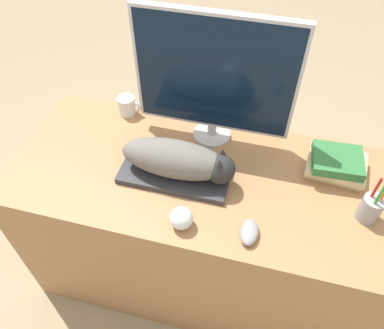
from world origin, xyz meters
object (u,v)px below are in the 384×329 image
(computer_mouse, at_px, (249,232))
(book_stack, at_px, (336,164))
(pen_cup, at_px, (371,208))
(baseball, at_px, (181,218))
(cat, at_px, (181,160))
(coffee_mug, at_px, (127,106))
(keyboard, at_px, (175,174))
(monitor, at_px, (215,78))

(computer_mouse, height_order, book_stack, book_stack)
(pen_cup, bearing_deg, baseball, -162.53)
(cat, distance_m, coffee_mug, 0.44)
(baseball, distance_m, book_stack, 0.61)
(cat, bearing_deg, computer_mouse, -33.34)
(keyboard, xyz_separation_m, monitor, (0.08, 0.24, 0.27))
(monitor, bearing_deg, computer_mouse, -62.73)
(book_stack, bearing_deg, baseball, -143.10)
(coffee_mug, bearing_deg, computer_mouse, -38.40)
(coffee_mug, relative_size, pen_cup, 0.49)
(monitor, xyz_separation_m, pen_cup, (0.59, -0.26, -0.23))
(cat, xyz_separation_m, computer_mouse, (0.28, -0.18, -0.07))
(coffee_mug, relative_size, book_stack, 0.46)
(coffee_mug, relative_size, baseball, 1.32)
(coffee_mug, bearing_deg, keyboard, -44.60)
(monitor, height_order, book_stack, monitor)
(computer_mouse, bearing_deg, monitor, 117.27)
(monitor, bearing_deg, cat, -103.66)
(book_stack, bearing_deg, pen_cup, -58.87)
(keyboard, xyz_separation_m, pen_cup, (0.67, -0.01, 0.04))
(baseball, bearing_deg, cat, 105.54)
(keyboard, distance_m, monitor, 0.37)
(pen_cup, relative_size, book_stack, 0.93)
(monitor, relative_size, computer_mouse, 5.75)
(pen_cup, bearing_deg, coffee_mug, 162.50)
(cat, xyz_separation_m, monitor, (0.06, 0.24, 0.19))
(book_stack, bearing_deg, keyboard, -163.75)
(monitor, distance_m, computer_mouse, 0.55)
(keyboard, distance_m, book_stack, 0.59)
(monitor, relative_size, book_stack, 2.63)
(monitor, relative_size, baseball, 7.61)
(coffee_mug, bearing_deg, monitor, -7.67)
(monitor, height_order, pen_cup, monitor)
(cat, bearing_deg, baseball, -74.46)
(computer_mouse, bearing_deg, book_stack, 52.87)
(cat, distance_m, baseball, 0.21)
(keyboard, relative_size, cat, 0.97)
(coffee_mug, xyz_separation_m, pen_cup, (0.97, -0.31, 0.01))
(computer_mouse, distance_m, baseball, 0.22)
(computer_mouse, bearing_deg, baseball, -175.67)
(coffee_mug, height_order, baseball, coffee_mug)
(pen_cup, xyz_separation_m, baseball, (-0.59, -0.19, -0.01))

